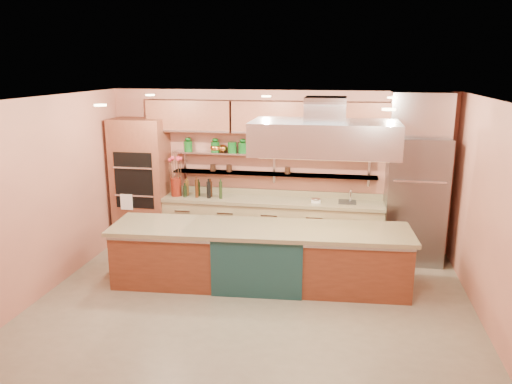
% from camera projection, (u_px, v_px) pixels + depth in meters
% --- Properties ---
extents(floor, '(6.00, 5.00, 0.02)m').
position_uv_depth(floor, '(251.00, 306.00, 6.86)').
color(floor, gray).
rests_on(floor, ground).
extents(ceiling, '(6.00, 5.00, 0.02)m').
position_uv_depth(ceiling, '(251.00, 100.00, 6.17)').
color(ceiling, black).
rests_on(ceiling, wall_back).
extents(wall_back, '(6.00, 0.04, 2.80)m').
position_uv_depth(wall_back, '(277.00, 170.00, 8.90)').
color(wall_back, '#C0745A').
rests_on(wall_back, floor).
extents(wall_front, '(6.00, 0.04, 2.80)m').
position_uv_depth(wall_front, '(195.00, 291.00, 4.13)').
color(wall_front, '#C0745A').
rests_on(wall_front, floor).
extents(wall_left, '(0.04, 5.00, 2.80)m').
position_uv_depth(wall_left, '(42.00, 198.00, 7.03)').
color(wall_left, '#C0745A').
rests_on(wall_left, floor).
extents(wall_right, '(0.04, 5.00, 2.80)m').
position_uv_depth(wall_right, '(496.00, 220.00, 6.00)').
color(wall_right, '#C0745A').
rests_on(wall_right, floor).
extents(oven_stack, '(0.95, 0.64, 2.30)m').
position_uv_depth(oven_stack, '(141.00, 182.00, 9.07)').
color(oven_stack, brown).
rests_on(oven_stack, floor).
extents(refrigerator, '(0.95, 0.72, 2.10)m').
position_uv_depth(refrigerator, '(415.00, 200.00, 8.24)').
color(refrigerator, slate).
rests_on(refrigerator, floor).
extents(back_counter, '(3.84, 0.64, 0.93)m').
position_uv_depth(back_counter, '(272.00, 225.00, 8.85)').
color(back_counter, tan).
rests_on(back_counter, floor).
extents(wall_shelf_lower, '(3.60, 0.26, 0.03)m').
position_uv_depth(wall_shelf_lower, '(273.00, 174.00, 8.79)').
color(wall_shelf_lower, silver).
rests_on(wall_shelf_lower, wall_back).
extents(wall_shelf_upper, '(3.60, 0.26, 0.03)m').
position_uv_depth(wall_shelf_upper, '(274.00, 154.00, 8.71)').
color(wall_shelf_upper, silver).
rests_on(wall_shelf_upper, wall_back).
extents(upper_cabinets, '(4.60, 0.36, 0.55)m').
position_uv_depth(upper_cabinets, '(276.00, 117.00, 8.49)').
color(upper_cabinets, brown).
rests_on(upper_cabinets, wall_back).
extents(range_hood, '(2.00, 1.00, 0.45)m').
position_uv_depth(range_hood, '(325.00, 138.00, 6.84)').
color(range_hood, silver).
rests_on(range_hood, ceiling).
extents(ceiling_downlights, '(4.00, 2.80, 0.02)m').
position_uv_depth(ceiling_downlights, '(254.00, 101.00, 6.36)').
color(ceiling_downlights, '#FFE5A5').
rests_on(ceiling_downlights, ceiling).
extents(island, '(4.37, 1.22, 0.90)m').
position_uv_depth(island, '(260.00, 256.00, 7.43)').
color(island, brown).
rests_on(island, floor).
extents(flower_vase, '(0.19, 0.19, 0.33)m').
position_uv_depth(flower_vase, '(176.00, 187.00, 8.94)').
color(flower_vase, maroon).
rests_on(flower_vase, back_counter).
extents(oil_bottle_cluster, '(0.78, 0.25, 0.25)m').
position_uv_depth(oil_bottle_cluster, '(204.00, 190.00, 8.87)').
color(oil_bottle_cluster, black).
rests_on(oil_bottle_cluster, back_counter).
extents(kitchen_scale, '(0.17, 0.13, 0.09)m').
position_uv_depth(kitchen_scale, '(316.00, 200.00, 8.54)').
color(kitchen_scale, white).
rests_on(kitchen_scale, back_counter).
extents(bar_faucet, '(0.04, 0.04, 0.24)m').
position_uv_depth(bar_faucet, '(351.00, 196.00, 8.52)').
color(bar_faucet, white).
rests_on(bar_faucet, back_counter).
extents(copper_kettle, '(0.18, 0.18, 0.13)m').
position_uv_depth(copper_kettle, '(223.00, 148.00, 8.84)').
color(copper_kettle, '#B06228').
rests_on(copper_kettle, wall_shelf_upper).
extents(green_canister, '(0.16, 0.16, 0.18)m').
position_uv_depth(green_canister, '(232.00, 147.00, 8.81)').
color(green_canister, '#104C16').
rests_on(green_canister, wall_shelf_upper).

